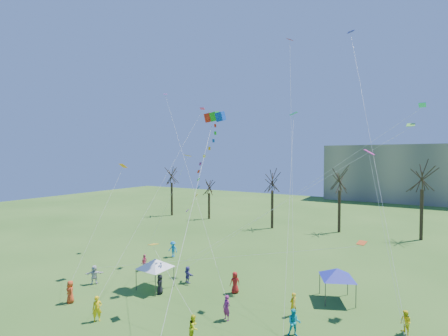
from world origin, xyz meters
The scene contains 6 objects.
bare_tree_row centered at (2.04, 36.17, 7.11)m, with size 69.51×9.77×11.24m.
big_box_kite centered at (-3.89, 9.45, 10.59)m, with size 3.66×7.61×19.02m.
canopy_tent_white centered at (-7.22, 6.42, 2.28)m, with size 3.59×3.59×2.70m.
canopy_tent_blue centered at (7.27, 12.23, 2.27)m, with size 3.26×3.26×2.68m.
festival_crowd centered at (-1.19, 5.99, 0.86)m, with size 26.75×14.75×1.85m.
small_kites_aloft centered at (0.76, 11.15, 12.88)m, with size 29.46×17.41×34.90m.
Camera 1 is at (12.06, -14.18, 11.78)m, focal length 25.00 mm.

